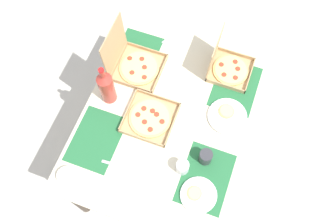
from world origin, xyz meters
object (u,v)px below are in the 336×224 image
object	(u,v)px
condiment_bowl	(66,176)
pizza_box_corner_right	(150,118)
pizza_box_edge_far	(227,66)
cup_clear_left	(182,167)
cup_red	(206,157)
plate_middle	(198,195)
pizza_box_center	(134,63)
plate_near_left	(227,116)
soda_bottle	(107,87)

from	to	relation	value
condiment_bowl	pizza_box_corner_right	bearing A→B (deg)	-32.09
pizza_box_edge_far	cup_clear_left	size ratio (longest dim) A/B	3.18
pizza_box_edge_far	cup_red	size ratio (longest dim) A/B	3.02
pizza_box_edge_far	plate_middle	size ratio (longest dim) A/B	1.44
cup_clear_left	condiment_bowl	world-z (taller)	cup_clear_left
pizza_box_corner_right	cup_clear_left	xyz separation A→B (m)	(-0.22, -0.28, 0.03)
pizza_box_center	plate_near_left	xyz separation A→B (m)	(-0.12, -0.64, -0.04)
pizza_box_center	plate_near_left	world-z (taller)	pizza_box_center
pizza_box_edge_far	condiment_bowl	xyz separation A→B (m)	(-0.95, 0.63, -0.02)
soda_bottle	cup_red	size ratio (longest dim) A/B	3.39
pizza_box_corner_right	cup_red	xyz separation A→B (m)	(-0.13, -0.38, 0.04)
pizza_box_center	plate_middle	bearing A→B (deg)	-134.94
soda_bottle	cup_clear_left	bearing A→B (deg)	-116.00
pizza_box_center	cup_red	distance (m)	0.73
soda_bottle	cup_clear_left	distance (m)	0.63
plate_middle	condiment_bowl	bearing A→B (deg)	102.11
cup_red	condiment_bowl	xyz separation A→B (m)	(-0.35, 0.68, -0.02)
pizza_box_center	soda_bottle	distance (m)	0.27
cup_red	plate_near_left	bearing A→B (deg)	-8.27
pizza_box_center	cup_red	world-z (taller)	pizza_box_center
pizza_box_center	condiment_bowl	bearing A→B (deg)	173.97
pizza_box_center	cup_clear_left	distance (m)	0.72
pizza_box_corner_right	plate_middle	xyz separation A→B (m)	(-0.33, -0.40, -0.00)
pizza_box_edge_far	plate_middle	bearing A→B (deg)	-174.51
cup_red	pizza_box_corner_right	bearing A→B (deg)	71.47
cup_red	pizza_box_edge_far	bearing A→B (deg)	4.82
plate_middle	cup_clear_left	bearing A→B (deg)	50.13
pizza_box_center	soda_bottle	bearing A→B (deg)	166.05
pizza_box_edge_far	plate_middle	xyz separation A→B (m)	(-0.80, -0.08, -0.04)
pizza_box_corner_right	cup_red	distance (m)	0.40
soda_bottle	condiment_bowl	distance (m)	0.54
plate_near_left	cup_clear_left	bearing A→B (deg)	159.91
pizza_box_center	soda_bottle	size ratio (longest dim) A/B	0.99
plate_near_left	cup_clear_left	xyz separation A→B (m)	(-0.39, 0.14, 0.04)
pizza_box_edge_far	soda_bottle	xyz separation A→B (m)	(-0.42, 0.61, 0.09)
cup_clear_left	cup_red	world-z (taller)	cup_red
plate_middle	soda_bottle	xyz separation A→B (m)	(0.38, 0.68, 0.12)
pizza_box_edge_far	cup_red	distance (m)	0.60
pizza_box_edge_far	cup_red	xyz separation A→B (m)	(-0.60, -0.05, 0.00)
plate_middle	soda_bottle	world-z (taller)	soda_bottle
cup_red	condiment_bowl	bearing A→B (deg)	117.55
pizza_box_edge_far	pizza_box_center	bearing A→B (deg)	108.14
plate_middle	condiment_bowl	size ratio (longest dim) A/B	2.09
plate_middle	cup_red	distance (m)	0.21
pizza_box_edge_far	cup_red	bearing A→B (deg)	-175.18
cup_red	condiment_bowl	world-z (taller)	cup_red
plate_near_left	cup_red	world-z (taller)	cup_red
cup_clear_left	plate_middle	bearing A→B (deg)	-129.87
cup_clear_left	pizza_box_edge_far	bearing A→B (deg)	-4.11
pizza_box_corner_right	soda_bottle	bearing A→B (deg)	80.16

